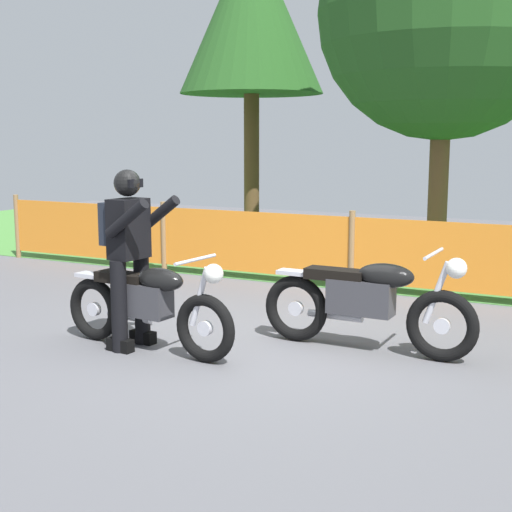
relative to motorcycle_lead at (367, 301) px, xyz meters
name	(u,v)px	position (x,y,z in m)	size (l,w,h in m)	color
ground	(258,343)	(-1.02, -0.22, -0.49)	(24.00, 24.00, 0.02)	#5B5B60
grass_verge	(421,251)	(-1.02, 6.23, -0.47)	(24.00, 7.49, 0.01)	#4C8C3D
barrier_fence	(352,250)	(-1.02, 2.48, 0.06)	(11.78, 0.08, 1.05)	olive
tree_leftmost	(251,13)	(-4.01, 5.45, 3.68)	(2.58, 2.58, 5.63)	brown
tree_near_left	(445,12)	(-0.31, 4.14, 3.23)	(3.56, 3.56, 5.50)	brown
motorcycle_lead	(367,301)	(0.00, 0.00, 0.00)	(2.08, 0.61, 0.98)	black
motorcycle_trailing	(148,303)	(-1.83, -0.92, -0.02)	(1.97, 0.58, 0.93)	black
rider_trailing	(129,249)	(-2.04, -0.90, 0.47)	(0.71, 0.58, 1.69)	black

